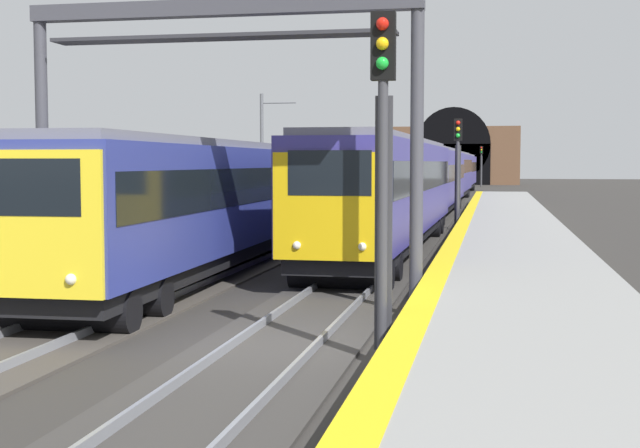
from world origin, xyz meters
name	(u,v)px	position (x,y,z in m)	size (l,w,h in m)	color
ground_plane	(278,348)	(0.00, 0.00, 0.00)	(320.00, 320.00, 0.00)	#302D2B
platform_right	(528,332)	(0.00, -4.23, 0.46)	(112.00, 3.94, 0.92)	gray
platform_right_edge_strip	(423,300)	(0.00, -2.51, 0.92)	(112.00, 0.50, 0.01)	yellow
track_main_line	(278,346)	(0.00, 0.00, 0.04)	(160.00, 2.90, 0.21)	#383533
track_adjacent_line	(47,336)	(0.00, 4.38, 0.04)	(160.00, 2.94, 0.21)	#423D38
train_main_approaching	(442,175)	(47.40, 0.00, 2.32)	(83.59, 3.15, 4.07)	navy
train_adjacent_platform	(281,189)	(18.03, 4.37, 2.20)	(37.99, 3.19, 3.83)	navy
railway_signal_near	(383,155)	(-0.92, -1.93, 3.34)	(0.39, 0.38, 5.56)	#38383D
railway_signal_mid	(458,163)	(27.53, -1.93, 3.20)	(0.39, 0.38, 5.30)	#38383D
railway_signal_far	(481,162)	(102.42, -1.93, 3.23)	(0.39, 0.38, 5.34)	#38383D
overhead_signal_gantry	(221,75)	(3.71, 2.19, 5.12)	(0.70, 8.77, 6.73)	#3F3F47
tunnel_portal	(454,155)	(113.26, 2.19, 4.22)	(2.39, 18.77, 11.11)	brown
catenary_mast_near	(262,152)	(39.65, 10.93, 3.91)	(0.22, 2.34, 7.59)	#595B60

